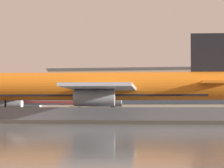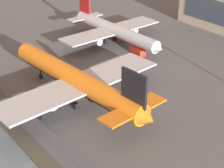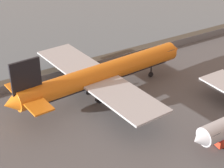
{
  "view_description": "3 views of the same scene",
  "coord_description": "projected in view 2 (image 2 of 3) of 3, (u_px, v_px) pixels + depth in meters",
  "views": [
    {
      "loc": [
        16.56,
        -89.56,
        2.09
      ],
      "look_at": [
        3.3,
        -5.28,
        5.97
      ],
      "focal_mm": 85.0,
      "sensor_mm": 36.0,
      "label": 1
    },
    {
      "loc": [
        66.2,
        -43.95,
        45.32
      ],
      "look_at": [
        2.37,
        5.89,
        2.15
      ],
      "focal_mm": 60.0,
      "sensor_mm": 36.0,
      "label": 2
    },
    {
      "loc": [
        39.18,
        64.06,
        46.35
      ],
      "look_at": [
        -0.18,
        0.05,
        4.27
      ],
      "focal_mm": 60.0,
      "sensor_mm": 36.0,
      "label": 3
    }
  ],
  "objects": [
    {
      "name": "passenger_jet_silver",
      "position": [
        114.0,
        30.0,
        118.78
      ],
      "size": [
        41.33,
        35.36,
        11.9
      ],
      "color": "silver",
      "rests_on": "ground"
    },
    {
      "name": "cargo_jet_orange",
      "position": [
        77.0,
        80.0,
        86.28
      ],
      "size": [
        49.04,
        42.15,
        14.42
      ],
      "color": "orange",
      "rests_on": "ground"
    },
    {
      "name": "ground_plane",
      "position": [
        87.0,
        95.0,
        91.23
      ],
      "size": [
        500.0,
        500.0,
        0.0
      ],
      "primitive_type": "plane",
      "color": "#565659"
    },
    {
      "name": "perimeter_fence",
      "position": [
        27.0,
        113.0,
        82.02
      ],
      "size": [
        280.0,
        0.1,
        2.22
      ],
      "color": "slate",
      "rests_on": "ground"
    },
    {
      "name": "ops_van",
      "position": [
        138.0,
        51.0,
        112.12
      ],
      "size": [
        5.4,
        2.65,
        2.48
      ],
      "color": "red",
      "rests_on": "ground"
    },
    {
      "name": "baggage_tug",
      "position": [
        44.0,
        114.0,
        82.29
      ],
      "size": [
        2.71,
        3.57,
        1.8
      ],
      "color": "#1E2328",
      "rests_on": "ground"
    },
    {
      "name": "shoreline_seawall",
      "position": [
        8.0,
        123.0,
        79.98
      ],
      "size": [
        320.0,
        3.0,
        0.5
      ],
      "color": "#474238",
      "rests_on": "ground"
    }
  ]
}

